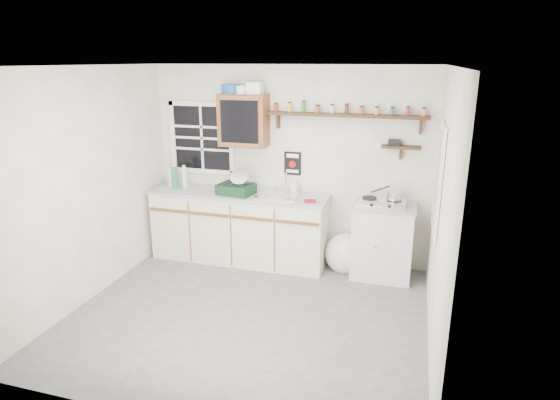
# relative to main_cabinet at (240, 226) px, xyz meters

# --- Properties ---
(room) EXTENTS (3.64, 3.24, 2.54)m
(room) POSITION_rel_main_cabinet_xyz_m (0.58, -1.30, 0.79)
(room) COLOR #525255
(room) RESTS_ON ground
(main_cabinet) EXTENTS (2.31, 0.63, 0.92)m
(main_cabinet) POSITION_rel_main_cabinet_xyz_m (0.00, 0.00, 0.00)
(main_cabinet) COLOR beige
(main_cabinet) RESTS_ON floor
(right_cabinet) EXTENTS (0.73, 0.57, 0.91)m
(right_cabinet) POSITION_rel_main_cabinet_xyz_m (1.83, 0.03, -0.01)
(right_cabinet) COLOR #BBBAB4
(right_cabinet) RESTS_ON floor
(sink) EXTENTS (0.52, 0.44, 0.29)m
(sink) POSITION_rel_main_cabinet_xyz_m (0.54, 0.01, 0.47)
(sink) COLOR silver
(sink) RESTS_ON main_cabinet
(upper_cabinet) EXTENTS (0.60, 0.32, 0.65)m
(upper_cabinet) POSITION_rel_main_cabinet_xyz_m (0.03, 0.14, 1.36)
(upper_cabinet) COLOR brown
(upper_cabinet) RESTS_ON wall_back
(upper_cabinet_clutter) EXTENTS (0.52, 0.24, 0.14)m
(upper_cabinet_clutter) POSITION_rel_main_cabinet_xyz_m (-0.00, 0.14, 1.75)
(upper_cabinet_clutter) COLOR #174395
(upper_cabinet_clutter) RESTS_ON upper_cabinet
(spice_shelf) EXTENTS (1.91, 0.18, 0.35)m
(spice_shelf) POSITION_rel_main_cabinet_xyz_m (1.31, 0.21, 1.46)
(spice_shelf) COLOR black
(spice_shelf) RESTS_ON wall_back
(secondary_shelf) EXTENTS (0.45, 0.16, 0.24)m
(secondary_shelf) POSITION_rel_main_cabinet_xyz_m (1.94, 0.22, 1.12)
(secondary_shelf) COLOR black
(secondary_shelf) RESTS_ON wall_back
(warning_sign) EXTENTS (0.22, 0.02, 0.30)m
(warning_sign) POSITION_rel_main_cabinet_xyz_m (0.63, 0.29, 0.82)
(warning_sign) COLOR black
(warning_sign) RESTS_ON wall_back
(window_back) EXTENTS (0.93, 0.03, 0.98)m
(window_back) POSITION_rel_main_cabinet_xyz_m (-0.62, 0.29, 1.09)
(window_back) COLOR black
(window_back) RESTS_ON wall_back
(window_right) EXTENTS (0.03, 0.78, 1.08)m
(window_right) POSITION_rel_main_cabinet_xyz_m (2.37, -0.75, 0.99)
(window_right) COLOR black
(window_right) RESTS_ON wall_back
(water_bottles) EXTENTS (0.27, 0.14, 0.32)m
(water_bottles) POSITION_rel_main_cabinet_xyz_m (-0.88, 0.01, 0.60)
(water_bottles) COLOR silver
(water_bottles) RESTS_ON main_cabinet
(dish_rack) EXTENTS (0.48, 0.39, 0.32)m
(dish_rack) POSITION_rel_main_cabinet_xyz_m (0.01, -0.07, 0.56)
(dish_rack) COLOR black
(dish_rack) RESTS_ON main_cabinet
(soap_bottle) EXTENTS (0.10, 0.10, 0.17)m
(soap_bottle) POSITION_rel_main_cabinet_xyz_m (0.69, 0.21, 0.55)
(soap_bottle) COLOR silver
(soap_bottle) RESTS_ON main_cabinet
(rag) EXTENTS (0.17, 0.16, 0.02)m
(rag) POSITION_rel_main_cabinet_xyz_m (0.97, -0.14, 0.47)
(rag) COLOR maroon
(rag) RESTS_ON main_cabinet
(hotplate) EXTENTS (0.57, 0.32, 0.08)m
(hotplate) POSITION_rel_main_cabinet_xyz_m (1.80, 0.01, 0.49)
(hotplate) COLOR silver
(hotplate) RESTS_ON right_cabinet
(saucepan) EXTENTS (0.38, 0.30, 0.18)m
(saucepan) POSITION_rel_main_cabinet_xyz_m (1.93, 0.01, 0.57)
(saucepan) COLOR silver
(saucepan) RESTS_ON hotplate
(trash_bag) EXTENTS (0.46, 0.42, 0.52)m
(trash_bag) POSITION_rel_main_cabinet_xyz_m (1.39, 0.05, -0.24)
(trash_bag) COLOR silver
(trash_bag) RESTS_ON floor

